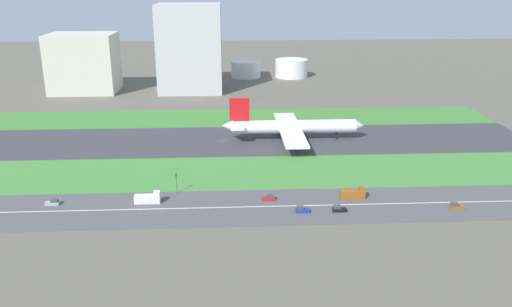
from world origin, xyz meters
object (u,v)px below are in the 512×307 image
(terminal_building, at_px, (84,63))
(car_5, at_px, (339,209))
(car_1, at_px, (269,198))
(car_3, at_px, (456,206))
(fuel_tank_west, at_px, (246,69))
(airliner, at_px, (291,127))
(car_0, at_px, (302,210))
(fuel_tank_centre, at_px, (291,68))
(truck_1, at_px, (353,194))
(car_2, at_px, (53,203))
(truck_0, at_px, (148,198))
(traffic_light, at_px, (176,182))
(hangar_building, at_px, (190,48))

(terminal_building, bearing_deg, car_5, -56.48)
(car_1, xyz_separation_m, car_3, (59.70, -10.00, 0.00))
(car_5, height_order, fuel_tank_west, fuel_tank_west)
(airliner, height_order, terminal_building, terminal_building)
(car_0, bearing_deg, airliner, -93.98)
(airliner, distance_m, fuel_tank_centre, 160.14)
(truck_1, relative_size, car_2, 1.91)
(car_1, bearing_deg, car_0, -45.68)
(truck_0, bearing_deg, truck_1, 0.00)
(terminal_building, xyz_separation_m, fuel_tank_west, (105.94, 45.00, -12.54))
(car_1, bearing_deg, car_2, 180.00)
(car_3, bearing_deg, car_0, 0.00)
(car_3, distance_m, traffic_light, 92.83)
(truck_1, height_order, terminal_building, terminal_building)
(truck_1, height_order, traffic_light, traffic_light)
(car_5, bearing_deg, truck_0, -9.24)
(car_3, relative_size, fuel_tank_centre, 0.18)
(car_1, bearing_deg, truck_0, -180.00)
(car_2, bearing_deg, traffic_light, 11.41)
(car_1, bearing_deg, truck_1, -0.00)
(traffic_light, bearing_deg, fuel_tank_west, 81.78)
(car_0, bearing_deg, hangar_building, -76.27)
(car_1, distance_m, hangar_building, 187.66)
(traffic_light, bearing_deg, car_3, -11.18)
(terminal_building, height_order, fuel_tank_centre, terminal_building)
(car_5, height_order, hangar_building, hangar_building)
(truck_0, relative_size, terminal_building, 0.20)
(airliner, distance_m, car_2, 109.87)
(truck_0, relative_size, car_0, 1.91)
(traffic_light, bearing_deg, airliner, 52.22)
(car_0, bearing_deg, car_5, -180.00)
(truck_0, xyz_separation_m, traffic_light, (8.65, 7.99, 2.62))
(airliner, xyz_separation_m, terminal_building, (-120.83, 114.00, 12.33))
(car_1, bearing_deg, car_5, -24.91)
(car_5, relative_size, hangar_building, 0.08)
(car_3, relative_size, traffic_light, 0.61)
(car_3, relative_size, terminal_building, 0.11)
(truck_1, relative_size, car_1, 1.91)
(truck_0, bearing_deg, car_3, -5.73)
(car_1, height_order, terminal_building, terminal_building)
(airliner, xyz_separation_m, fuel_tank_west, (-14.89, 159.00, -0.21))
(car_0, height_order, car_2, same)
(truck_1, relative_size, car_3, 1.91)
(fuel_tank_west, xyz_separation_m, fuel_tank_centre, (33.94, 0.00, 0.54))
(truck_0, height_order, car_0, truck_0)
(car_0, xyz_separation_m, car_5, (11.77, 0.00, 0.00))
(airliner, distance_m, car_3, 89.96)
(car_0, distance_m, car_2, 81.32)
(terminal_building, relative_size, fuel_tank_centre, 1.73)
(car_2, xyz_separation_m, traffic_light, (39.63, 7.99, 3.37))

